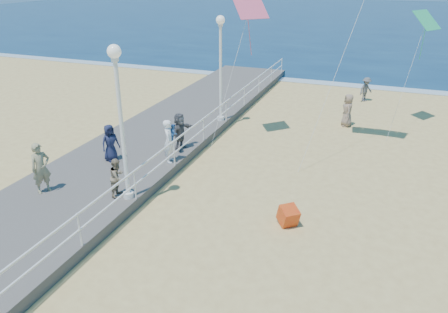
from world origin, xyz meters
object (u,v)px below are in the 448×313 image
(lamp_post_mid, at_px, (120,109))
(spectator_4, at_px, (110,143))
(lamp_post_far, at_px, (221,58))
(toddler_held, at_px, (174,133))
(spectator_1, at_px, (118,177))
(spectator_5, at_px, (180,131))
(spectator_6, at_px, (41,168))
(box_kite, at_px, (288,217))
(beach_walker_a, at_px, (366,89))
(beach_walker_c, at_px, (348,110))
(woman_holding_toddler, at_px, (169,141))

(lamp_post_mid, bearing_deg, spectator_4, 133.48)
(lamp_post_far, distance_m, toddler_held, 5.93)
(lamp_post_mid, bearing_deg, spectator_1, 174.38)
(toddler_held, bearing_deg, spectator_1, 152.34)
(lamp_post_far, distance_m, spectator_4, 7.33)
(spectator_1, bearing_deg, spectator_5, -8.42)
(toddler_held, relative_size, spectator_6, 0.41)
(lamp_post_far, bearing_deg, box_kite, -55.72)
(toddler_held, xyz_separation_m, spectator_5, (-0.35, 1.25, -0.41))
(beach_walker_a, bearing_deg, spectator_1, -165.90)
(lamp_post_mid, height_order, spectator_5, lamp_post_mid)
(beach_walker_a, relative_size, beach_walker_c, 0.87)
(lamp_post_mid, xyz_separation_m, box_kite, (5.55, 0.85, -3.36))
(lamp_post_far, height_order, spectator_4, lamp_post_far)
(beach_walker_c, bearing_deg, spectator_4, -61.00)
(woman_holding_toddler, xyz_separation_m, spectator_4, (-2.36, -0.74, -0.13))
(spectator_6, distance_m, beach_walker_a, 20.08)
(spectator_6, distance_m, beach_walker_c, 15.41)
(spectator_4, height_order, beach_walker_c, spectator_4)
(woman_holding_toddler, relative_size, spectator_6, 0.98)
(spectator_1, xyz_separation_m, box_kite, (5.96, 0.81, -0.80))
(spectator_5, height_order, beach_walker_c, spectator_5)
(lamp_post_mid, distance_m, spectator_1, 2.59)
(lamp_post_mid, xyz_separation_m, spectator_6, (-3.07, -0.70, -2.33))
(toddler_held, bearing_deg, spectator_4, 90.33)
(lamp_post_mid, relative_size, woman_holding_toddler, 2.92)
(spectator_5, xyz_separation_m, beach_walker_a, (7.03, 12.11, -0.46))
(spectator_1, height_order, box_kite, spectator_1)
(lamp_post_mid, height_order, woman_holding_toddler, lamp_post_mid)
(lamp_post_far, distance_m, box_kite, 10.42)
(spectator_5, distance_m, beach_walker_a, 14.01)
(lamp_post_mid, height_order, spectator_6, lamp_post_mid)
(woman_holding_toddler, relative_size, spectator_5, 1.10)
(woman_holding_toddler, relative_size, beach_walker_a, 1.19)
(beach_walker_c, bearing_deg, spectator_6, -54.48)
(spectator_6, xyz_separation_m, beach_walker_c, (9.29, 12.29, -0.46))
(woman_holding_toddler, distance_m, box_kite, 6.19)
(lamp_post_far, height_order, beach_walker_c, lamp_post_far)
(spectator_5, relative_size, spectator_6, 0.89)
(lamp_post_mid, bearing_deg, beach_walker_c, 61.79)
(beach_walker_c, bearing_deg, lamp_post_far, -84.77)
(lamp_post_mid, height_order, spectator_1, lamp_post_mid)
(spectator_1, height_order, spectator_6, spectator_6)
(lamp_post_mid, bearing_deg, woman_holding_toddler, 90.87)
(lamp_post_mid, distance_m, beach_walker_a, 18.33)
(spectator_1, height_order, spectator_5, spectator_5)
(toddler_held, xyz_separation_m, beach_walker_a, (6.68, 13.36, -0.87))
(spectator_1, xyz_separation_m, spectator_6, (-2.67, -0.74, 0.23))
(toddler_held, bearing_deg, spectator_6, 123.21)
(woman_holding_toddler, relative_size, spectator_1, 1.30)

